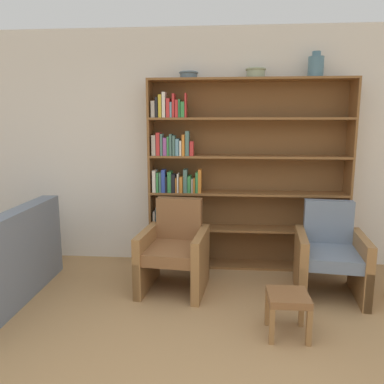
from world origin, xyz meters
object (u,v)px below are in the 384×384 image
object	(u,v)px
bookshelf	(228,179)
armchair_cushioned	(330,255)
vase_tall	(316,66)
bowl_slate	(189,75)
bowl_copper	(256,73)
footstool	(288,302)
armchair_leather	(175,251)

from	to	relation	value
bookshelf	armchair_cushioned	distance (m)	1.38
bookshelf	armchair_cushioned	xyz separation A→B (m)	(1.01, -0.68, -0.65)
vase_tall	armchair_cushioned	xyz separation A→B (m)	(0.09, -0.66, -1.88)
armchair_cushioned	bowl_slate	bearing A→B (deg)	-17.73
bowl_copper	vase_tall	world-z (taller)	vase_tall
footstool	armchair_cushioned	bearing A→B (deg)	56.48
bowl_slate	armchair_cushioned	bearing A→B (deg)	-24.40
vase_tall	armchair_cushioned	world-z (taller)	vase_tall
vase_tall	armchair_leather	distance (m)	2.47
armchair_leather	armchair_cushioned	distance (m)	1.54
bowl_copper	footstool	world-z (taller)	bowl_copper
armchair_leather	footstool	bearing A→B (deg)	147.12
bowl_copper	armchair_leather	xyz separation A→B (m)	(-0.82, -0.66, -1.82)
bookshelf	armchair_leather	world-z (taller)	bookshelf
bowl_slate	vase_tall	bearing A→B (deg)	0.00
bookshelf	bowl_copper	distance (m)	1.21
bowl_slate	footstool	size ratio (longest dim) A/B	0.61
bowl_slate	footstool	world-z (taller)	bowl_slate
bowl_copper	footstool	bearing A→B (deg)	-82.88
bowl_slate	footstool	xyz separation A→B (m)	(0.92, -1.47, -1.92)
armchair_leather	footstool	world-z (taller)	armchair_leather
bowl_slate	bowl_copper	distance (m)	0.73
footstool	bookshelf	bearing A→B (deg)	107.39
bookshelf	footstool	distance (m)	1.74
armchair_leather	footstool	xyz separation A→B (m)	(1.01, -0.81, -0.12)
armchair_leather	bookshelf	bearing A→B (deg)	-122.32
armchair_leather	vase_tall	bearing A→B (deg)	-149.55
bowl_slate	bowl_copper	bearing A→B (deg)	0.00
vase_tall	armchair_cushioned	bearing A→B (deg)	-82.63
vase_tall	footstool	size ratio (longest dim) A/B	0.77
armchair_cushioned	footstool	xyz separation A→B (m)	(-0.54, -0.81, -0.12)
armchair_cushioned	footstool	size ratio (longest dim) A/B	2.56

